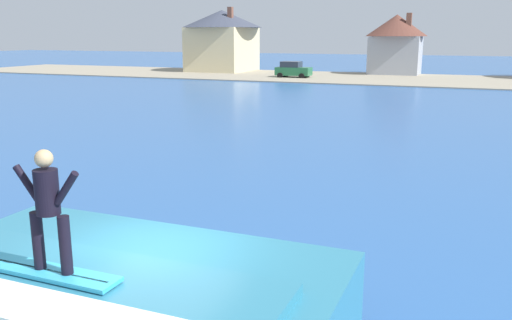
# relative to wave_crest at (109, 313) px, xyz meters

# --- Properties ---
(wave_crest) EXTENTS (6.70, 4.33, 1.55)m
(wave_crest) POSITION_rel_wave_crest_xyz_m (0.00, 0.00, 0.00)
(wave_crest) COLOR teal
(wave_crest) RESTS_ON ground_plane
(surfboard) EXTENTS (2.23, 0.47, 0.06)m
(surfboard) POSITION_rel_wave_crest_xyz_m (-0.50, -0.62, 0.85)
(surfboard) COLOR #33A5CC
(surfboard) RESTS_ON wave_crest
(surfer) EXTENTS (1.07, 0.32, 1.70)m
(surfer) POSITION_rel_wave_crest_xyz_m (-0.38, -0.61, 1.83)
(surfer) COLOR black
(surfer) RESTS_ON surfboard
(shoreline_bank) EXTENTS (120.00, 16.89, 0.11)m
(shoreline_bank) POSITION_rel_wave_crest_xyz_m (0.09, 54.84, -0.67)
(shoreline_bank) COLOR gray
(shoreline_bank) RESTS_ON ground_plane
(car_near_shore) EXTENTS (3.88, 2.20, 1.86)m
(car_near_shore) POSITION_rel_wave_crest_xyz_m (-14.47, 52.43, 0.22)
(car_near_shore) COLOR #23663D
(car_near_shore) RESTS_ON ground_plane
(house_with_chimney) EXTENTS (10.46, 10.46, 8.19)m
(house_with_chimney) POSITION_rel_wave_crest_xyz_m (-26.59, 59.46, 3.75)
(house_with_chimney) COLOR beige
(house_with_chimney) RESTS_ON ground_plane
(house_small_cottage) EXTENTS (7.31, 7.31, 7.27)m
(house_small_cottage) POSITION_rel_wave_crest_xyz_m (-4.67, 62.10, 3.36)
(house_small_cottage) COLOR #9EA3AD
(house_small_cottage) RESTS_ON ground_plane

